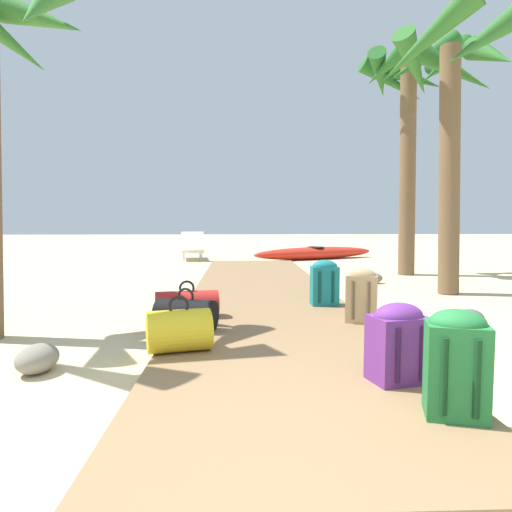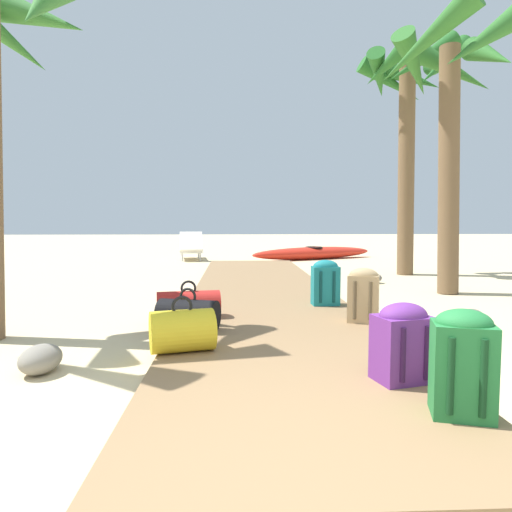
% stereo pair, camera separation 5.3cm
% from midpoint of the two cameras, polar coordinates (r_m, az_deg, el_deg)
% --- Properties ---
extents(ground_plane, '(60.00, 60.00, 0.00)m').
position_cam_midpoint_polar(ground_plane, '(5.66, 1.58, -6.75)').
color(ground_plane, '#D1BA8C').
extents(boardwalk, '(1.98, 10.06, 0.08)m').
position_cam_midpoint_polar(boardwalk, '(6.64, 1.00, -4.73)').
color(boardwalk, olive).
rests_on(boardwalk, ground).
extents(duffel_bag_yellow, '(0.55, 0.44, 0.44)m').
position_cam_midpoint_polar(duffel_bag_yellow, '(3.66, -9.11, -9.09)').
color(duffel_bag_yellow, gold).
rests_on(duffel_bag_yellow, boardwalk).
extents(backpack_green, '(0.36, 0.31, 0.56)m').
position_cam_midpoint_polar(backpack_green, '(2.66, 24.11, -11.74)').
color(backpack_green, '#237538').
rests_on(backpack_green, boardwalk).
extents(backpack_tan, '(0.34, 0.27, 0.55)m').
position_cam_midpoint_polar(backpack_tan, '(4.71, 13.26, -4.61)').
color(backpack_tan, tan).
rests_on(backpack_tan, boardwalk).
extents(backpack_teal, '(0.32, 0.24, 0.55)m').
position_cam_midpoint_polar(backpack_teal, '(5.59, 8.75, -3.13)').
color(backpack_teal, '#197A7F').
rests_on(backpack_teal, boardwalk).
extents(backpack_purple, '(0.39, 0.33, 0.50)m').
position_cam_midpoint_polar(backpack_purple, '(3.09, 17.69, -9.91)').
color(backpack_purple, '#6B2D84').
rests_on(backpack_purple, boardwalk).
extents(duffel_bag_red, '(0.69, 0.39, 0.39)m').
position_cam_midpoint_polar(duffel_bag_red, '(4.90, -8.24, -5.91)').
color(duffel_bag_red, red).
rests_on(duffel_bag_red, boardwalk).
extents(duffel_bag_black, '(0.61, 0.43, 0.40)m').
position_cam_midpoint_polar(duffel_bag_black, '(4.36, -8.34, -7.17)').
color(duffel_bag_black, black).
rests_on(duffel_bag_black, boardwalk).
extents(palm_tree_near_right, '(2.15, 2.22, 4.06)m').
position_cam_midpoint_polar(palm_tree_near_right, '(7.69, 23.29, 18.66)').
color(palm_tree_near_right, brown).
rests_on(palm_tree_near_right, ground).
extents(palm_tree_far_right, '(2.08, 2.23, 4.59)m').
position_cam_midpoint_polar(palm_tree_far_right, '(10.06, 18.75, 18.09)').
color(palm_tree_far_right, brown).
rests_on(palm_tree_far_right, ground).
extents(lounge_chair, '(0.78, 1.60, 0.79)m').
position_cam_midpoint_polar(lounge_chair, '(12.89, -7.77, 0.98)').
color(lounge_chair, white).
rests_on(lounge_chair, ground).
extents(kayak, '(3.80, 2.20, 0.36)m').
position_cam_midpoint_polar(kayak, '(13.07, 7.48, 0.37)').
color(kayak, red).
rests_on(kayak, ground).
extents(rock_right_near, '(0.31, 0.28, 0.16)m').
position_cam_midpoint_polar(rock_right_near, '(8.31, 13.86, -2.73)').
color(rock_right_near, '#5B5651').
rests_on(rock_right_near, ground).
extents(rock_right_mid, '(0.43, 0.36, 0.19)m').
position_cam_midpoint_polar(rock_right_mid, '(8.30, 14.31, -2.64)').
color(rock_right_mid, slate).
rests_on(rock_right_mid, ground).
extents(rock_right_far, '(0.41, 0.42, 0.21)m').
position_cam_midpoint_polar(rock_right_far, '(5.16, 25.28, -7.12)').
color(rock_right_far, '#5B5651').
rests_on(rock_right_far, ground).
extents(rock_left_far, '(0.31, 0.41, 0.21)m').
position_cam_midpoint_polar(rock_left_far, '(3.74, -25.08, -11.44)').
color(rock_left_far, gray).
rests_on(rock_left_far, ground).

